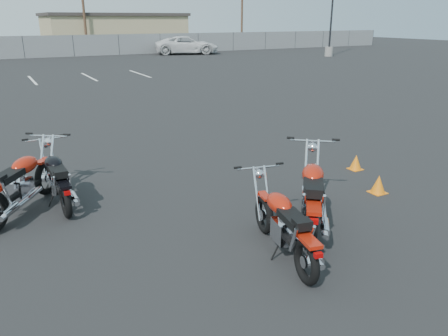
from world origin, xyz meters
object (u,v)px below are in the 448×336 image
motorcycle_front_red (21,184)px  motorcycle_third_red (284,225)px  motorcycle_second_black (57,179)px  white_van (187,40)px  motorcycle_rear_red (313,195)px

motorcycle_front_red → motorcycle_third_red: bearing=-47.6°
motorcycle_second_black → motorcycle_front_red: bearing=-172.4°
white_van → motorcycle_rear_red: bearing=178.1°
motorcycle_third_red → white_van: 36.79m
motorcycle_third_red → motorcycle_rear_red: bearing=29.6°
motorcycle_front_red → motorcycle_second_black: 0.60m
white_van → motorcycle_second_black: bearing=171.2°
motorcycle_second_black → white_van: 34.72m
motorcycle_rear_red → white_van: bearing=69.2°
motorcycle_rear_red → white_van: 35.97m
motorcycle_second_black → motorcycle_rear_red: bearing=-40.6°
motorcycle_front_red → motorcycle_third_red: size_ratio=1.00×
motorcycle_front_red → motorcycle_third_red: motorcycle_front_red is taller
motorcycle_front_red → motorcycle_rear_red: motorcycle_rear_red is taller
motorcycle_front_red → white_van: (16.74, 30.81, 0.77)m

